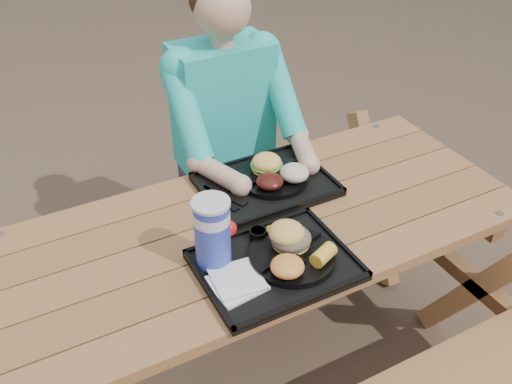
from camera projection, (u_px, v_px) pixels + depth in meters
name	position (u px, v px, depth m)	size (l,w,h in m)	color
ground	(256.00, 368.00, 2.31)	(60.00, 60.00, 0.00)	#999999
picnic_table	(256.00, 303.00, 2.09)	(1.80, 1.49, 0.75)	#999999
tray_near	(275.00, 266.00, 1.69)	(0.45, 0.35, 0.02)	black
tray_far	(266.00, 185.00, 2.03)	(0.45, 0.35, 0.02)	black
plate_near	(292.00, 256.00, 1.70)	(0.26, 0.26, 0.02)	black
plate_far	(272.00, 177.00, 2.04)	(0.26, 0.26, 0.02)	black
napkin_stack	(236.00, 283.00, 1.61)	(0.14, 0.14, 0.02)	silver
soda_cup	(212.00, 234.00, 1.63)	(0.10, 0.10, 0.21)	#1628A8
condiment_bbq	(258.00, 234.00, 1.77)	(0.05, 0.05, 0.03)	#330507
condiment_mustard	(272.00, 232.00, 1.78)	(0.04, 0.04, 0.03)	gold
sandwich	(291.00, 229.00, 1.69)	(0.12, 0.12, 0.12)	gold
mac_cheese	(287.00, 266.00, 1.61)	(0.10, 0.10, 0.05)	#EA943D
corn_cob	(323.00, 255.00, 1.66)	(0.08, 0.08, 0.05)	yellow
cutlery_far	(225.00, 195.00, 1.96)	(0.03, 0.18, 0.01)	black
burger	(267.00, 159.00, 2.03)	(0.11, 0.11, 0.10)	#EEB654
baked_beans	(270.00, 181.00, 1.96)	(0.10, 0.10, 0.04)	#41110D
potato_salad	(295.00, 173.00, 1.99)	(0.10, 0.10, 0.06)	beige
diner	(226.00, 156.00, 2.41)	(0.48, 0.84, 1.28)	teal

